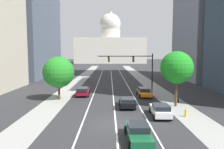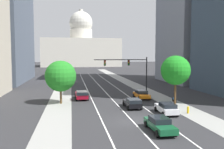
# 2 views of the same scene
# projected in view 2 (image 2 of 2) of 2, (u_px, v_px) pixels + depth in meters

# --- Properties ---
(ground_plane) EXTENTS (400.00, 400.00, 0.00)m
(ground_plane) POSITION_uv_depth(u_px,v_px,m) (96.00, 82.00, 66.69)
(ground_plane) COLOR #2B2B2D
(sidewalk_left) EXTENTS (3.54, 130.00, 0.01)m
(sidewalk_left) POSITION_uv_depth(u_px,v_px,m) (64.00, 85.00, 60.40)
(sidewalk_left) COLOR gray
(sidewalk_left) RESTS_ON ground
(sidewalk_right) EXTENTS (3.54, 130.00, 0.01)m
(sidewalk_right) POSITION_uv_depth(u_px,v_px,m) (131.00, 84.00, 63.13)
(sidewalk_right) COLOR gray
(sidewalk_right) RESTS_ON ground
(lane_stripe_left) EXTENTS (0.16, 90.00, 0.01)m
(lane_stripe_left) POSITION_uv_depth(u_px,v_px,m) (88.00, 90.00, 51.39)
(lane_stripe_left) COLOR white
(lane_stripe_left) RESTS_ON ground
(lane_stripe_center) EXTENTS (0.16, 90.00, 0.01)m
(lane_stripe_center) POSITION_uv_depth(u_px,v_px,m) (103.00, 90.00, 51.93)
(lane_stripe_center) COLOR white
(lane_stripe_center) RESTS_ON ground
(lane_stripe_right) EXTENTS (0.16, 90.00, 0.01)m
(lane_stripe_right) POSITION_uv_depth(u_px,v_px,m) (119.00, 90.00, 52.47)
(lane_stripe_right) COLOR white
(lane_stripe_right) RESTS_ON ground
(capitol_building) EXTENTS (49.19, 27.23, 36.79)m
(capitol_building) POSITION_uv_depth(u_px,v_px,m) (81.00, 48.00, 162.67)
(capitol_building) COLOR beige
(capitol_building) RESTS_ON ground
(car_green) EXTENTS (1.97, 4.81, 1.38)m
(car_green) POSITION_uv_depth(u_px,v_px,m) (160.00, 124.00, 23.67)
(car_green) COLOR #14512D
(car_green) RESTS_ON ground
(car_black) EXTENTS (2.09, 4.42, 1.40)m
(car_black) POSITION_uv_depth(u_px,v_px,m) (133.00, 103.00, 34.08)
(car_black) COLOR black
(car_black) RESTS_ON ground
(car_white) EXTENTS (2.14, 4.45, 1.42)m
(car_white) POSITION_uv_depth(u_px,v_px,m) (167.00, 108.00, 30.66)
(car_white) COLOR silver
(car_white) RESTS_ON ground
(car_crimson) EXTENTS (2.19, 4.88, 1.45)m
(car_crimson) POSITION_uv_depth(u_px,v_px,m) (82.00, 95.00, 40.88)
(car_crimson) COLOR maroon
(car_crimson) RESTS_ON ground
(car_orange) EXTENTS (2.07, 4.53, 1.41)m
(car_orange) POSITION_uv_depth(u_px,v_px,m) (141.00, 94.00, 41.67)
(car_orange) COLOR orange
(car_orange) RESTS_ON ground
(traffic_signal_mast) EXTENTS (9.70, 0.39, 6.92)m
(traffic_signal_mast) POSITION_uv_depth(u_px,v_px,m) (130.00, 67.00, 44.62)
(traffic_signal_mast) COLOR black
(traffic_signal_mast) RESTS_ON ground
(fire_hydrant) EXTENTS (0.26, 0.35, 0.91)m
(fire_hydrant) POSITION_uv_depth(u_px,v_px,m) (188.00, 110.00, 31.00)
(fire_hydrant) COLOR yellow
(fire_hydrant) RESTS_ON ground
(cyclist) EXTENTS (0.36, 1.70, 1.72)m
(cyclist) POSITION_uv_depth(u_px,v_px,m) (174.00, 97.00, 38.31)
(cyclist) COLOR black
(cyclist) RESTS_ON ground
(street_tree_near_left) EXTENTS (4.65, 4.65, 6.48)m
(street_tree_near_left) POSITION_uv_depth(u_px,v_px,m) (61.00, 76.00, 37.06)
(street_tree_near_left) COLOR #51381E
(street_tree_near_left) RESTS_ON ground
(street_tree_near_right) EXTENTS (4.22, 4.22, 7.24)m
(street_tree_near_right) POSITION_uv_depth(u_px,v_px,m) (176.00, 70.00, 35.44)
(street_tree_near_right) COLOR #51381E
(street_tree_near_right) RESTS_ON ground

